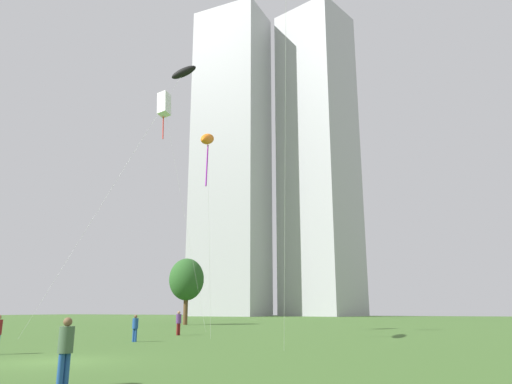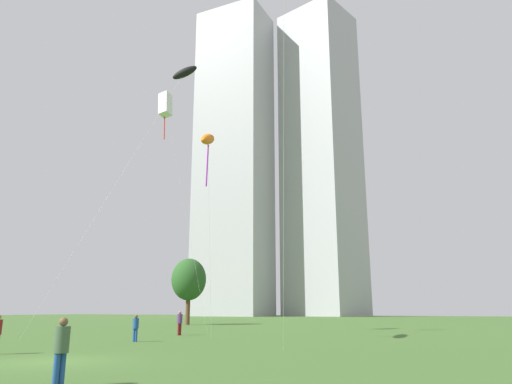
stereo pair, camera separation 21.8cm
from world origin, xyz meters
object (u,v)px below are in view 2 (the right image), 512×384
Objects in this scene: person_standing_2 at (180,321)px; person_standing_4 at (61,346)px; kite_flying_2 at (185,73)px; park_tree_0 at (189,280)px; distant_highrise_0 at (234,155)px; distant_highrise_1 at (321,156)px; kite_flying_0 at (165,105)px; kite_flying_1 at (208,139)px; person_standing_0 at (136,326)px.

person_standing_2 is 24.38m from person_standing_4.
park_tree_0 is (-12.99, 21.82, -15.74)m from kite_flying_2.
distant_highrise_1 is (24.75, 12.40, 0.12)m from distant_highrise_0.
kite_flying_0 is 13.19m from kite_flying_1.
kite_flying_2 reaches higher than person_standing_2.
person_standing_4 is 0.07× the size of kite_flying_2.
distant_highrise_1 reaches higher than park_tree_0.
person_standing_0 is 21.58m from kite_flying_0.
park_tree_0 is 0.08× the size of distant_highrise_1.
kite_flying_1 reaches higher than person_standing_0.
kite_flying_2 is at bearing 137.17° from kite_flying_1.
kite_flying_1 is 33.55m from park_tree_0.
kite_flying_1 is (8.75, -7.00, -6.97)m from kite_flying_0.
park_tree_0 is (-15.20, 29.08, 4.68)m from person_standing_0.
kite_flying_2 is (-11.46, 21.65, 20.36)m from person_standing_4.
kite_flying_0 is 26.39m from park_tree_0.
kite_flying_1 is (3.38, 2.08, 11.86)m from person_standing_0.
person_standing_2 is 0.08× the size of kite_flying_0.
park_tree_0 is (-18.57, 27.00, -7.18)m from kite_flying_1.
park_tree_0 is at bearing -65.20° from distant_highrise_0.
kite_flying_0 is (-5.37, 9.08, 18.82)m from person_standing_0.
distant_highrise_0 is at bearing -137.28° from distant_highrise_1.
person_standing_0 is 7.55m from person_standing_2.
distant_highrise_1 reaches higher than kite_flying_2.
distant_highrise_0 is (-42.52, 94.20, 29.32)m from kite_flying_0.
person_standing_4 reaches higher than person_standing_0.
person_standing_2 reaches higher than person_standing_4.
kite_flying_2 is (3.17, -1.83, 1.59)m from kite_flying_0.
person_standing_2 is 25.95m from park_tree_0.
kite_flying_2 is at bearing 106.14° from person_standing_0.
kite_flying_2 reaches higher than kite_flying_0.
kite_flying_0 is 0.95× the size of kite_flying_2.
distant_highrise_1 is at bearing 27.63° from distant_highrise_0.
person_standing_2 is at bearing -63.33° from distant_highrise_0.
kite_flying_2 is 29.88m from park_tree_0.
kite_flying_1 is (5.19, -5.24, 11.74)m from person_standing_2.
kite_flying_1 is (-5.88, 16.48, 11.80)m from person_standing_4.
person_standing_2 is 13.87m from kite_flying_1.
distant_highrise_0 reaches higher than person_standing_4.
kite_flying_2 is at bearing -69.55° from person_standing_2.
kite_flying_1 is at bearing -38.65° from kite_flying_0.
park_tree_0 is at bearing -138.15° from person_standing_2.
person_standing_2 is at bearing 134.69° from kite_flying_1.
person_standing_0 is 123.61m from distant_highrise_0.
person_standing_2 is (-1.81, 7.33, 0.11)m from person_standing_0.
person_standing_2 is at bearing -62.75° from distant_highrise_1.
park_tree_0 is at bearing 116.16° from kite_flying_0.
person_standing_4 is at bearing -70.35° from kite_flying_1.
distant_highrise_1 is at bearing 103.14° from kite_flying_1.
person_standing_4 is 0.02× the size of distant_highrise_1.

